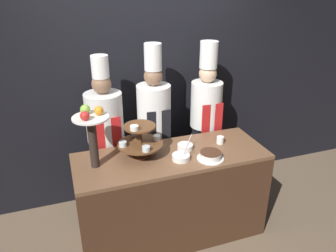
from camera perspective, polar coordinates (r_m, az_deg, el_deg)
wall_back at (r=3.67m, az=-4.21°, el=8.20°), size 10.00×0.06×2.80m
buffet_counter at (r=3.30m, az=0.58°, el=-12.03°), size 1.80×0.66×0.92m
tiered_stand at (r=2.96m, az=-4.91°, el=-2.47°), size 0.42×0.42×0.34m
fruit_pedestal at (r=2.78m, az=-13.19°, el=-0.43°), size 0.30×0.30×0.55m
cake_round at (r=2.99m, az=7.41°, el=-5.13°), size 0.24×0.24×0.07m
cup_white at (r=3.27m, az=9.08°, el=-2.42°), size 0.07×0.07×0.07m
serving_bowl_near at (r=2.96m, az=2.27°, el=-5.42°), size 0.16×0.16×0.15m
serving_bowl_far at (r=3.14m, az=3.01°, el=-3.58°), size 0.15×0.15×0.15m
chef_left at (r=3.39m, az=-10.78°, el=-1.33°), size 0.37×0.37×1.77m
chef_center_left at (r=3.47m, az=-2.45°, el=0.37°), size 0.35×0.35×1.85m
chef_center_right at (r=3.67m, az=6.58°, el=1.68°), size 0.34×0.34×1.84m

